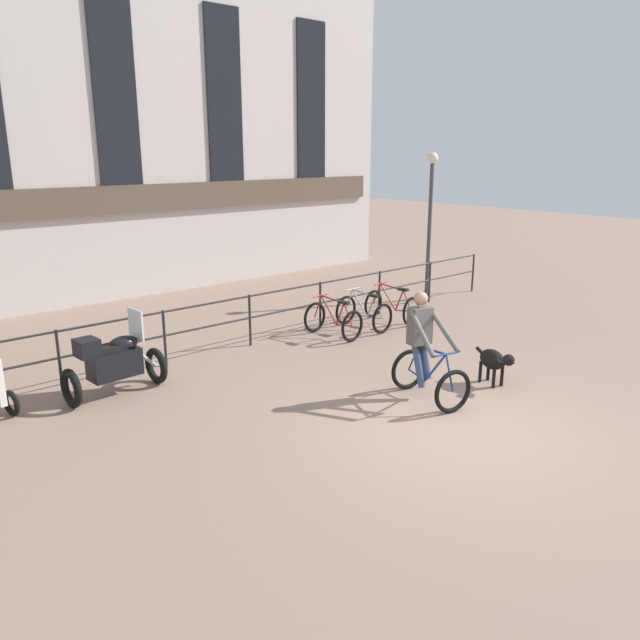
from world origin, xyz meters
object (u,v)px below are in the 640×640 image
cyclist_with_bike (425,352)px  dog (494,360)px  parked_bicycle_mid_left (364,313)px  street_lamp (430,218)px  parked_motorcycle (114,362)px  parked_bicycle_near_lamp (333,320)px  parked_bicycle_mid_right (392,306)px

cyclist_with_bike → dog: bearing=-5.6°
parked_bicycle_mid_left → street_lamp: (3.24, 0.90, 1.77)m
cyclist_with_bike → parked_motorcycle: bearing=150.2°
parked_motorcycle → parked_bicycle_near_lamp: (4.81, 0.07, -0.20)m
cyclist_with_bike → parked_motorcycle: (-3.66, 3.34, -0.20)m
parked_motorcycle → parked_bicycle_mid_right: parked_motorcycle is taller
cyclist_with_bike → parked_bicycle_mid_left: 4.01m
dog → parked_bicycle_mid_left: 3.91m
parked_bicycle_mid_right → parked_bicycle_mid_left: bearing=-7.9°
dog → parked_motorcycle: bearing=154.0°
parked_bicycle_mid_right → dog: bearing=58.4°
cyclist_with_bike → street_lamp: street_lamp is taller
parked_motorcycle → street_lamp: street_lamp is taller
dog → parked_bicycle_near_lamp: size_ratio=0.75×
dog → parked_bicycle_mid_right: 4.19m
parked_motorcycle → parked_bicycle_near_lamp: size_ratio=1.37×
cyclist_with_bike → parked_bicycle_mid_right: cyclist_with_bike is taller
parked_bicycle_near_lamp → parked_bicycle_mid_left: (0.91, -0.00, -0.00)m
parked_bicycle_mid_left → street_lamp: street_lamp is taller
cyclist_with_bike → parked_bicycle_near_lamp: (1.15, 3.41, -0.41)m
dog → parked_bicycle_mid_left: bearing=89.9°
parked_motorcycle → parked_bicycle_mid_right: (6.64, 0.07, -0.20)m
parked_bicycle_near_lamp → street_lamp: street_lamp is taller
dog → cyclist_with_bike: bearing=173.1°
dog → parked_bicycle_mid_right: (1.68, 3.83, -0.08)m
parked_bicycle_mid_right → parked_motorcycle: bearing=-7.3°
parked_bicycle_mid_left → cyclist_with_bike: bearing=54.1°
street_lamp → dog: bearing=-130.3°
parked_bicycle_mid_right → street_lamp: (2.33, 0.90, 1.77)m
street_lamp → cyclist_with_bike: bearing=-140.9°
cyclist_with_bike → parked_bicycle_mid_right: 4.55m
cyclist_with_bike → parked_bicycle_mid_left: bearing=71.3°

